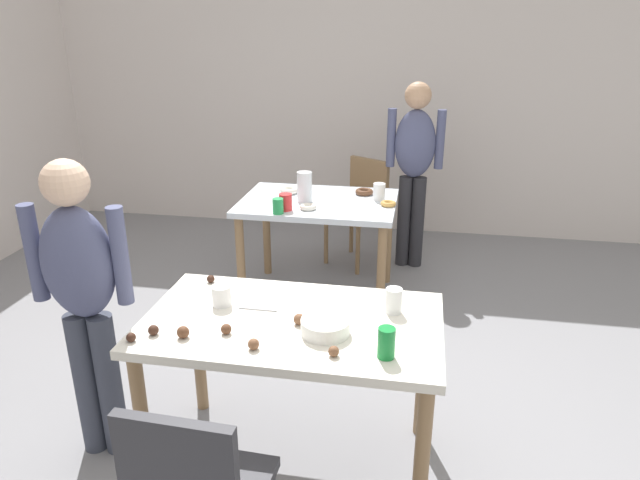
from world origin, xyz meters
The scene contains 28 objects.
ground_plane centered at (0.00, 0.00, 0.00)m, with size 6.40×6.40×0.00m, color gray.
wall_back centered at (0.00, 3.20, 1.30)m, with size 6.40×0.10×2.60m, color silver.
dining_table_near centered at (-0.12, -0.16, 0.65)m, with size 1.26×0.73×0.75m.
dining_table_far centered at (-0.32, 1.56, 0.64)m, with size 1.09×0.79×0.75m.
chair_far_table centered at (-0.10, 2.30, 0.50)m, with size 0.55×0.55×0.87m.
person_girl_near centered at (-1.03, -0.23, 0.84)m, with size 0.45×0.23×1.42m.
person_adult_far centered at (0.32, 2.28, 0.90)m, with size 0.45×0.21×1.51m.
mixing_bowl centered at (0.04, -0.25, 0.78)m, with size 0.20×0.20×0.06m, color white.
soda_can centered at (0.29, -0.38, 0.81)m, with size 0.07×0.07×0.12m, color #198438.
fork_near centered at (-0.29, -0.10, 0.75)m, with size 0.17×0.02×0.01m, color silver.
cup_near_0 centered at (-0.45, -0.09, 0.80)m, with size 0.08×0.08×0.09m, color white.
cup_near_1 centered at (0.30, -0.02, 0.81)m, with size 0.07×0.07×0.11m, color white.
cake_ball_0 centered at (-0.21, -0.42, 0.77)m, with size 0.04×0.04×0.04m, color brown.
cake_ball_1 centered at (-0.08, -0.20, 0.77)m, with size 0.05×0.05×0.05m, color brown.
cake_ball_2 centered at (-0.51, -0.38, 0.77)m, with size 0.05×0.05×0.05m, color brown.
cake_ball_3 centered at (-0.70, -0.45, 0.77)m, with size 0.04×0.04×0.04m, color #3D2319.
cake_ball_4 centered at (-0.35, -0.33, 0.77)m, with size 0.04×0.04×0.04m, color brown.
cake_ball_5 centered at (-0.59, 0.13, 0.77)m, with size 0.04×0.04×0.04m, color #3D2319.
cake_ball_6 centered at (-0.64, -0.38, 0.77)m, with size 0.04×0.04×0.04m, color #3D2319.
cake_ball_7 centered at (0.10, -0.41, 0.77)m, with size 0.04×0.04×0.04m, color brown.
pitcher_far centered at (-0.41, 1.52, 0.85)m, with size 0.11×0.11×0.21m, color white.
cup_far_0 centered at (0.10, 1.64, 0.81)m, with size 0.09×0.09×0.12m, color white.
cup_far_1 centered at (-0.53, 1.22, 0.80)m, with size 0.07×0.07×0.10m, color green.
cup_far_2 centered at (-0.50, 1.30, 0.81)m, with size 0.09×0.09×0.11m, color red.
donut_far_0 centered at (-0.02, 1.76, 0.77)m, with size 0.13×0.13×0.04m, color brown.
donut_far_1 centered at (-0.35, 1.34, 0.77)m, with size 0.11×0.11×0.03m, color white.
donut_far_2 centered at (-0.57, 1.70, 0.77)m, with size 0.14×0.14×0.04m, color white.
donut_far_3 centered at (0.17, 1.51, 0.77)m, with size 0.11×0.11×0.03m, color gold.
Camera 1 is at (0.38, -2.24, 1.93)m, focal length 32.05 mm.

